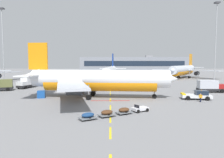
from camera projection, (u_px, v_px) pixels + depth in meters
ground at (186, 89)px, 60.88m from camera, size 400.00×400.00×0.00m
apron_paint_markings at (110, 90)px, 59.14m from camera, size 8.00×96.43×0.01m
airliner_foreground at (97, 80)px, 46.03m from camera, size 34.82×34.46×12.20m
pushback_tug at (197, 95)px, 44.29m from camera, size 6.36×3.89×2.08m
airliner_mid_left at (110, 72)px, 85.82m from camera, size 33.51×33.85×11.86m
airliner_far_right at (183, 70)px, 102.84m from camera, size 29.95×32.17×12.34m
catering_truck at (27, 83)px, 64.01m from camera, size 4.14×7.38×3.14m
fuel_service_truck at (0, 85)px, 57.21m from camera, size 7.39×4.80×3.14m
ground_power_truck at (210, 86)px, 54.52m from camera, size 7.07×2.85×3.14m
baggage_train at (116, 112)px, 30.90m from camera, size 10.68×7.25×1.14m
ground_crew_worker at (201, 97)px, 41.17m from camera, size 0.54×0.49×1.68m
uld_cargo_container at (41, 94)px, 46.07m from camera, size 1.85×1.82×1.60m
apron_light_mast_near at (3, 37)px, 82.51m from camera, size 1.80×1.80×29.09m
apron_light_mast_far at (216, 34)px, 78.67m from camera, size 1.80×1.80×30.23m
terminal_satellite at (133, 64)px, 188.60m from camera, size 93.84×19.33×13.92m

